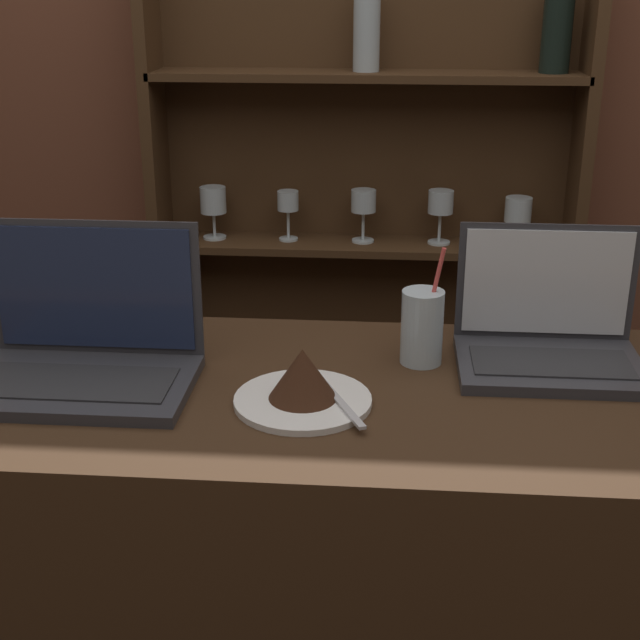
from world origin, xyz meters
TOP-DOWN VIEW (x-y plane):
  - back_wall at (0.00, 1.46)m, footprint 7.00×0.06m
  - back_shelf at (0.01, 1.38)m, footprint 1.13×0.18m
  - laptop_near at (-0.39, 0.28)m, footprint 0.35×0.22m
  - laptop_far at (0.33, 0.41)m, footprint 0.29×0.21m
  - cake_plate at (-0.05, 0.22)m, footprint 0.20×0.20m
  - water_glass at (0.13, 0.39)m, footprint 0.07×0.07m

SIDE VIEW (x-z plane):
  - back_shelf at x=0.01m, z-range 0.04..1.80m
  - cake_plate at x=-0.05m, z-range 1.05..1.13m
  - laptop_far at x=0.33m, z-range 1.00..1.21m
  - laptop_near at x=-0.39m, z-range 0.99..1.23m
  - water_glass at x=0.13m, z-range 1.02..1.22m
  - back_wall at x=0.00m, z-range 0.00..2.70m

